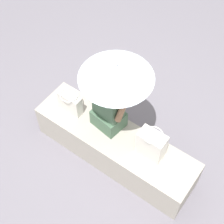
{
  "coord_description": "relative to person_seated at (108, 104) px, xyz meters",
  "views": [
    {
      "loc": [
        1.25,
        -1.79,
        3.97
      ],
      "look_at": [
        -0.08,
        0.05,
        0.83
      ],
      "focal_mm": 57.49,
      "sensor_mm": 36.0,
      "label": 1
    }
  ],
  "objects": [
    {
      "name": "ground_plane",
      "position": [
        0.16,
        -0.09,
        -0.87
      ],
      "size": [
        14.0,
        14.0,
        0.0
      ],
      "primitive_type": "plane",
      "color": "slate"
    },
    {
      "name": "stone_bench",
      "position": [
        0.16,
        -0.09,
        -0.63
      ],
      "size": [
        2.02,
        0.54,
        0.48
      ],
      "primitive_type": "cube",
      "color": "#A8A093",
      "rests_on": "ground"
    },
    {
      "name": "person_seated",
      "position": [
        0.0,
        0.0,
        0.0
      ],
      "size": [
        0.49,
        0.32,
        0.9
      ],
      "color": "#47664C",
      "rests_on": "stone_bench"
    },
    {
      "name": "parasol",
      "position": [
        0.06,
        0.05,
        0.52
      ],
      "size": [
        0.77,
        0.77,
        1.02
      ],
      "color": "#B7B7BC",
      "rests_on": "stone_bench"
    },
    {
      "name": "handbag_black",
      "position": [
        0.6,
        -0.04,
        -0.21
      ],
      "size": [
        0.3,
        0.22,
        0.37
      ],
      "color": "silver",
      "rests_on": "stone_bench"
    },
    {
      "name": "tote_bag_canvas",
      "position": [
        -0.48,
        -0.1,
        -0.24
      ],
      "size": [
        0.29,
        0.21,
        0.3
      ],
      "color": "silver",
      "rests_on": "stone_bench"
    }
  ]
}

